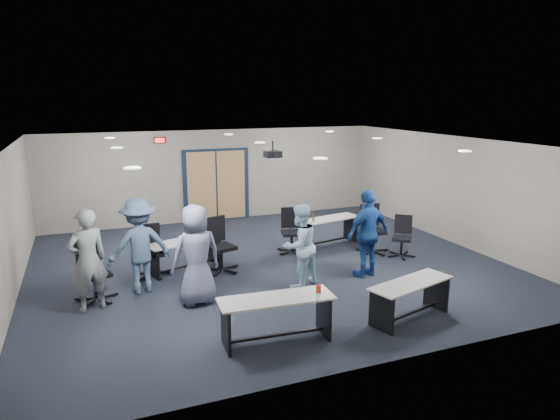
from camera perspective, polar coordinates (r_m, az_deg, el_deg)
name	(u,v)px	position (r m, az deg, el deg)	size (l,w,h in m)	color
floor	(269,265)	(11.15, -1.32, -6.31)	(10.00, 10.00, 0.00)	black
back_wall	(216,175)	(15.01, -7.35, 3.94)	(10.00, 0.04, 2.70)	gray
front_wall	(384,273)	(6.90, 11.83, -7.09)	(10.00, 0.04, 2.70)	gray
left_wall	(8,228)	(10.24, -28.63, -1.82)	(0.04, 9.00, 2.70)	gray
right_wall	(454,190)	(13.33, 19.26, 2.17)	(0.04, 9.00, 2.70)	gray
ceiling	(268,143)	(10.57, -1.40, 7.64)	(10.00, 9.00, 0.04)	silver
double_door	(216,186)	(15.03, -7.28, 2.79)	(2.00, 0.07, 2.20)	black
exit_sign	(160,140)	(14.52, -13.60, 7.76)	(0.32, 0.07, 0.18)	black
ceiling_projector	(273,154)	(11.17, -0.83, 6.41)	(0.35, 0.32, 0.37)	black
ceiling_can_lights	(264,144)	(10.81, -1.86, 7.60)	(6.24, 5.74, 0.02)	white
table_front_left	(277,311)	(7.71, -0.38, -11.52)	(1.79, 0.70, 0.83)	#B6B3AC
table_front_right	(411,294)	(8.73, 14.70, -9.25)	(1.69, 0.95, 0.65)	#B6B3AC
table_back_left	(185,250)	(10.89, -10.81, -4.51)	(1.72, 1.00, 0.66)	#B6B3AC
table_back_right	(328,227)	(12.56, 5.49, -1.89)	(1.75, 0.87, 0.93)	#B6B3AC
chair_back_a	(152,251)	(10.68, -14.47, -4.59)	(0.67, 0.67, 1.07)	black
chair_back_b	(221,245)	(10.67, -6.74, -4.02)	(0.73, 0.73, 1.16)	black
chair_back_c	(292,231)	(11.86, 1.34, -2.43)	(0.67, 0.67, 1.06)	black
chair_back_d	(373,229)	(12.05, 10.60, -2.19)	(0.72, 0.72, 1.15)	black
chair_loose_left	(94,272)	(9.71, -20.44, -6.64)	(0.70, 0.70, 1.12)	black
chair_loose_right	(402,237)	(11.91, 13.76, -2.99)	(0.60, 0.60, 0.96)	black
person_gray	(88,260)	(9.23, -21.11, -5.39)	(0.67, 0.44, 1.83)	gray
person_plaid	(196,255)	(9.03, -9.55, -5.06)	(0.89, 0.58, 1.83)	slate
person_lightblue	(300,246)	(9.74, 2.26, -4.09)	(0.80, 0.63, 1.65)	#C0E8FF
person_navy	(368,233)	(10.40, 9.99, -2.66)	(1.07, 0.45, 1.83)	navy
person_back	(139,246)	(9.80, -15.76, -3.94)	(1.18, 0.68, 1.83)	#405674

